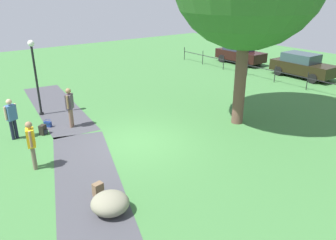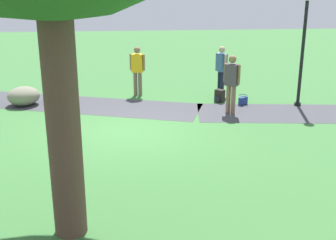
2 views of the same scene
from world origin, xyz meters
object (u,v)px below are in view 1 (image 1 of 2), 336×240
at_px(man_near_boulder, 31,142).
at_px(spare_backpack_on_lawn, 43,130).
at_px(parked_suv_orange, 240,53).
at_px(parked_wagon_silver, 302,65).
at_px(woman_with_handbag, 70,105).
at_px(passerby_on_path, 11,116).
at_px(backpack_by_boulder, 98,190).
at_px(handbag_on_grass, 48,124).
at_px(lamp_post, 35,70).
at_px(lawn_boulder, 110,203).

xyz_separation_m(man_near_boulder, spare_backpack_on_lawn, (-2.57, 1.10, -0.76)).
xyz_separation_m(parked_suv_orange, parked_wagon_silver, (5.41, -0.07, 0.00)).
relative_size(spare_backpack_on_lawn, parked_suv_orange, 0.10).
bearing_deg(parked_suv_orange, spare_backpack_on_lawn, -75.31).
distance_m(woman_with_handbag, parked_suv_orange, 16.08).
relative_size(passerby_on_path, backpack_by_boulder, 4.08).
distance_m(man_near_boulder, parked_suv_orange, 19.13).
height_order(handbag_on_grass, spare_backpack_on_lawn, spare_backpack_on_lawn).
bearing_deg(woman_with_handbag, man_near_boulder, -41.61).
relative_size(woman_with_handbag, spare_backpack_on_lawn, 4.25).
height_order(lamp_post, parked_wagon_silver, lamp_post).
xyz_separation_m(lawn_boulder, parked_wagon_silver, (-5.11, 16.90, 0.52)).
distance_m(lamp_post, man_near_boulder, 5.34).
distance_m(lamp_post, woman_with_handbag, 2.60).
xyz_separation_m(lamp_post, woman_with_handbag, (2.27, 0.56, -1.14)).
bearing_deg(man_near_boulder, handbag_on_grass, 155.01).
bearing_deg(woman_with_handbag, lawn_boulder, -13.44).
xyz_separation_m(lawn_boulder, spare_backpack_on_lawn, (-6.15, 0.25, -0.10)).
xyz_separation_m(passerby_on_path, backpack_by_boulder, (5.49, 0.86, -0.75)).
bearing_deg(lamp_post, spare_backpack_on_lawn, -15.99).
distance_m(lawn_boulder, spare_backpack_on_lawn, 6.15).
distance_m(lamp_post, passerby_on_path, 2.92).
relative_size(lawn_boulder, spare_backpack_on_lawn, 3.43).
relative_size(man_near_boulder, parked_suv_orange, 0.42).
height_order(backpack_by_boulder, spare_backpack_on_lawn, same).
distance_m(lawn_boulder, man_near_boulder, 3.74).
bearing_deg(backpack_by_boulder, parked_wagon_silver, 104.05).
bearing_deg(passerby_on_path, man_near_boulder, -1.76).
distance_m(lawn_boulder, passerby_on_path, 6.48).
xyz_separation_m(woman_with_handbag, man_near_boulder, (2.63, -2.33, -0.04)).
height_order(man_near_boulder, handbag_on_grass, man_near_boulder).
height_order(lawn_boulder, handbag_on_grass, lawn_boulder).
bearing_deg(lawn_boulder, backpack_by_boulder, 174.24).
bearing_deg(spare_backpack_on_lawn, man_near_boulder, -23.20).
relative_size(handbag_on_grass, parked_suv_orange, 0.10).
xyz_separation_m(man_near_boulder, backpack_by_boulder, (2.67, 0.94, -0.76)).
xyz_separation_m(lawn_boulder, parked_suv_orange, (-10.53, 16.97, 0.52)).
relative_size(lamp_post, backpack_by_boulder, 8.58).
distance_m(lamp_post, spare_backpack_on_lawn, 3.10).
distance_m(woman_with_handbag, backpack_by_boulder, 5.53).
height_order(man_near_boulder, backpack_by_boulder, man_near_boulder).
bearing_deg(parked_wagon_silver, lamp_post, -101.89).
relative_size(lawn_boulder, man_near_boulder, 0.83).
bearing_deg(woman_with_handbag, backpack_by_boulder, -14.71).
bearing_deg(parked_suv_orange, woman_with_handbag, -74.40).
bearing_deg(handbag_on_grass, backpack_by_boulder, -5.46).
bearing_deg(woman_with_handbag, passerby_on_path, -95.03).
xyz_separation_m(lamp_post, parked_suv_orange, (-2.05, 16.05, -1.32)).
bearing_deg(backpack_by_boulder, handbag_on_grass, 174.54).
height_order(backpack_by_boulder, parked_wagon_silver, parked_wagon_silver).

